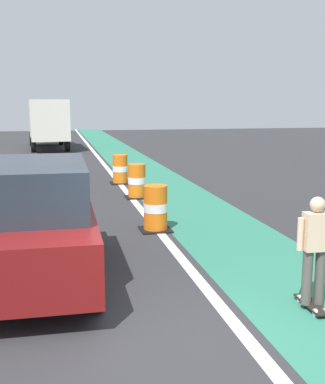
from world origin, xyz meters
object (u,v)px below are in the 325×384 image
(skateboarder_on_lane, at_px, (315,249))
(traffic_barrel_back, at_px, (120,170))
(traffic_barrel_mid, at_px, (137,181))
(traffic_barrel_front, at_px, (156,209))
(parked_suv_nearest, at_px, (38,221))
(delivery_truck_down_block, at_px, (48,121))

(skateboarder_on_lane, bearing_deg, traffic_barrel_back, 96.04)
(traffic_barrel_mid, xyz_separation_m, traffic_barrel_back, (-0.15, 2.94, 0.00))
(traffic_barrel_front, bearing_deg, parked_suv_nearest, -132.66)
(skateboarder_on_lane, distance_m, traffic_barrel_back, 12.09)
(skateboarder_on_lane, relative_size, parked_suv_nearest, 0.37)
(skateboarder_on_lane, xyz_separation_m, traffic_barrel_mid, (-1.12, 9.07, -0.38))
(traffic_barrel_front, distance_m, traffic_barrel_back, 7.09)
(parked_suv_nearest, relative_size, traffic_barrel_mid, 4.24)
(parked_suv_nearest, relative_size, traffic_barrel_back, 4.24)
(traffic_barrel_back, bearing_deg, parked_suv_nearest, -105.18)
(parked_suv_nearest, xyz_separation_m, traffic_barrel_front, (2.61, 2.83, -0.50))
(parked_suv_nearest, relative_size, traffic_barrel_front, 4.24)
(skateboarder_on_lane, bearing_deg, traffic_barrel_mid, 97.04)
(traffic_barrel_front, xyz_separation_m, delivery_truck_down_block, (-2.72, 22.44, 1.31))
(traffic_barrel_mid, bearing_deg, delivery_truck_down_block, 99.18)
(traffic_barrel_front, bearing_deg, traffic_barrel_mid, 86.72)
(parked_suv_nearest, height_order, delivery_truck_down_block, delivery_truck_down_block)
(delivery_truck_down_block, bearing_deg, traffic_barrel_back, -79.65)
(delivery_truck_down_block, bearing_deg, traffic_barrel_front, -83.09)
(traffic_barrel_front, relative_size, traffic_barrel_back, 1.00)
(traffic_barrel_front, height_order, traffic_barrel_mid, same)
(skateboarder_on_lane, relative_size, traffic_barrel_front, 1.55)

